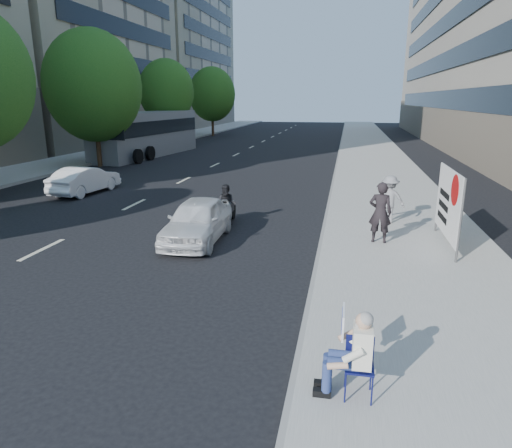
% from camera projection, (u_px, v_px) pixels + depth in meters
% --- Properties ---
extents(ground, '(160.00, 160.00, 0.00)m').
position_uv_depth(ground, '(245.00, 296.00, 10.18)').
color(ground, black).
rests_on(ground, ground).
extents(near_sidewalk, '(5.00, 120.00, 0.15)m').
position_uv_depth(near_sidewalk, '(378.00, 168.00, 28.33)').
color(near_sidewalk, gray).
rests_on(near_sidewalk, ground).
extents(far_sidewalk, '(4.50, 120.00, 0.15)m').
position_uv_depth(far_sidewalk, '(75.00, 160.00, 32.22)').
color(far_sidewalk, gray).
rests_on(far_sidewalk, ground).
extents(far_bldg_north, '(22.00, 28.00, 28.00)m').
position_uv_depth(far_bldg_north, '(143.00, 34.00, 70.74)').
color(far_bldg_north, '#C6B394').
rests_on(far_bldg_north, ground).
extents(tree_far_c, '(6.00, 6.00, 8.47)m').
position_uv_depth(tree_far_c, '(93.00, 86.00, 28.45)').
color(tree_far_c, '#382616').
rests_on(tree_far_c, ground).
extents(tree_far_d, '(4.80, 4.80, 7.65)m').
position_uv_depth(tree_far_d, '(166.00, 91.00, 39.83)').
color(tree_far_d, '#382616').
rests_on(tree_far_d, ground).
extents(tree_far_e, '(5.40, 5.40, 7.89)m').
position_uv_depth(tree_far_e, '(212.00, 94.00, 53.10)').
color(tree_far_e, '#382616').
rests_on(tree_far_e, ground).
extents(seated_protester, '(0.83, 1.11, 1.31)m').
position_uv_depth(seated_protester, '(352.00, 349.00, 6.36)').
color(seated_protester, navy).
rests_on(seated_protester, near_sidewalk).
extents(jogger, '(1.08, 0.67, 1.62)m').
position_uv_depth(jogger, '(389.00, 199.00, 15.48)').
color(jogger, gray).
rests_on(jogger, near_sidewalk).
extents(pedestrian_woman, '(0.69, 0.49, 1.80)m').
position_uv_depth(pedestrian_woman, '(380.00, 212.00, 13.27)').
color(pedestrian_woman, black).
rests_on(pedestrian_woman, near_sidewalk).
extents(protest_banner, '(0.08, 3.06, 2.20)m').
position_uv_depth(protest_banner, '(448.00, 203.00, 12.91)').
color(protest_banner, '#4C4C4C').
rests_on(protest_banner, near_sidewalk).
extents(white_sedan_near, '(1.65, 3.89, 1.31)m').
position_uv_depth(white_sedan_near, '(197.00, 220.00, 13.96)').
color(white_sedan_near, white).
rests_on(white_sedan_near, ground).
extents(white_sedan_mid, '(1.74, 3.92, 1.25)m').
position_uv_depth(white_sedan_mid, '(85.00, 180.00, 21.09)').
color(white_sedan_mid, white).
rests_on(white_sedan_mid, ground).
extents(motorcycle, '(0.72, 2.05, 1.42)m').
position_uv_depth(motorcycle, '(227.00, 207.00, 15.79)').
color(motorcycle, black).
rests_on(motorcycle, ground).
extents(bus, '(3.80, 12.27, 3.30)m').
position_uv_depth(bus, '(148.00, 134.00, 34.96)').
color(bus, slate).
rests_on(bus, ground).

